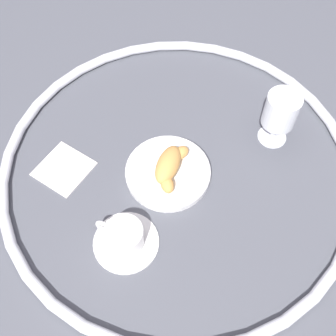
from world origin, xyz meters
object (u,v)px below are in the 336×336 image
Objects in this scene: juice_glass_left at (281,112)px; folded_napkin at (64,168)px; pastry_plate at (168,172)px; coffee_cup_near at (125,238)px; croissant_large at (169,165)px.

juice_glass_left is 0.50m from folded_napkin.
pastry_plate is 0.18m from coffee_cup_near.
folded_napkin is at bearing -90.45° from coffee_cup_near.
juice_glass_left is at bearing 149.80° from folded_napkin.
juice_glass_left reaches higher than coffee_cup_near.
croissant_large reaches higher than pastry_plate.
pastry_plate is at bearing -159.04° from coffee_cup_near.
pastry_plate is 0.28m from juice_glass_left.
pastry_plate is 0.24m from folded_napkin.
coffee_cup_near is 0.97× the size of juice_glass_left.
croissant_large is (-0.00, 0.00, 0.03)m from pastry_plate.
folded_napkin is (0.17, -0.17, -0.01)m from pastry_plate.
coffee_cup_near is (0.17, 0.07, 0.01)m from pastry_plate.
pastry_plate is at bearing 135.52° from folded_napkin.
pastry_plate is 1.37× the size of juice_glass_left.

